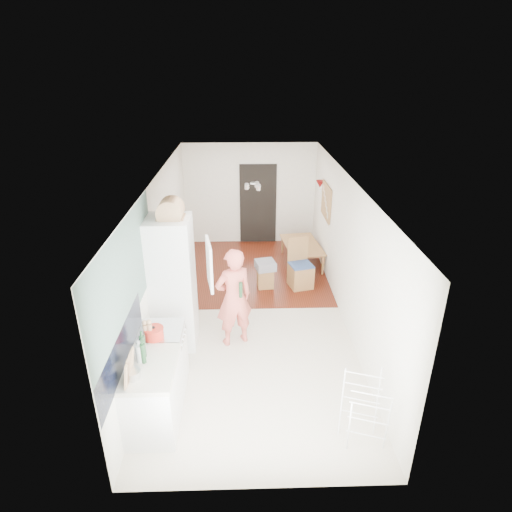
{
  "coord_description": "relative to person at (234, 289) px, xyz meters",
  "views": [
    {
      "loc": [
        -0.15,
        -6.67,
        4.21
      ],
      "look_at": [
        0.05,
        0.2,
        1.09
      ],
      "focal_mm": 30.0,
      "sensor_mm": 36.0,
      "label": 1
    }
  ],
  "objects": [
    {
      "name": "base_cabinet",
      "position": [
        -0.97,
        -1.74,
        -0.55
      ],
      "size": [
        0.6,
        0.9,
        0.86
      ],
      "primitive_type": "cube",
      "color": "white",
      "rests_on": "room_shell"
    },
    {
      "name": "pepper_mill_back",
      "position": [
        -1.05,
        -1.21,
        0.06
      ],
      "size": [
        0.07,
        0.07,
        0.24
      ],
      "primitive_type": "cylinder",
      "rotation": [
        0.0,
        0.0,
        0.09
      ],
      "color": "tan",
      "rests_on": "worktop"
    },
    {
      "name": "pinboard_frame",
      "position": [
        1.89,
        2.71,
        0.57
      ],
      "size": [
        0.0,
        0.94,
        0.74
      ],
      "primitive_type": "cube",
      "color": "#9D643D",
      "rests_on": "room_shell"
    },
    {
      "name": "steel_pan",
      "position": [
        -1.11,
        -1.93,
        -0.01
      ],
      "size": [
        0.21,
        0.21,
        0.1
      ],
      "primitive_type": "cylinder",
      "rotation": [
        0.0,
        0.0,
        0.12
      ],
      "color": "silver",
      "rests_on": "worktop"
    },
    {
      "name": "floor",
      "position": [
        0.33,
        0.81,
        -0.98
      ],
      "size": [
        3.2,
        7.0,
        0.01
      ],
      "primitive_type": "cube",
      "color": "beige",
      "rests_on": "ground"
    },
    {
      "name": "red_casserole",
      "position": [
        -1.01,
        -1.17,
        0.01
      ],
      "size": [
        0.29,
        0.29,
        0.15
      ],
      "primitive_type": "cylinder",
      "rotation": [
        0.0,
        0.0,
        0.13
      ],
      "color": "red",
      "rests_on": "cooker_top"
    },
    {
      "name": "worktop",
      "position": [
        -0.97,
        -1.74,
        -0.09
      ],
      "size": [
        0.62,
        0.92,
        0.06
      ],
      "primitive_type": "cube",
      "color": "beige",
      "rests_on": "room_shell"
    },
    {
      "name": "range_cooker",
      "position": [
        -0.97,
        -0.99,
        -0.54
      ],
      "size": [
        0.6,
        0.6,
        0.88
      ],
      "primitive_type": "cube",
      "color": "white",
      "rests_on": "room_shell"
    },
    {
      "name": "fridge_door",
      "position": [
        -0.33,
        -0.27,
        0.57
      ],
      "size": [
        0.14,
        0.56,
        0.7
      ],
      "primitive_type": "cube",
      "rotation": [
        0.0,
        0.0,
        -1.4
      ],
      "color": "white",
      "rests_on": "room_shell"
    },
    {
      "name": "bottle_a",
      "position": [
        -1.07,
        -1.55,
        0.08
      ],
      "size": [
        0.07,
        0.07,
        0.29
      ],
      "primitive_type": "cylinder",
      "rotation": [
        0.0,
        0.0,
        -0.02
      ],
      "color": "#1E4123",
      "rests_on": "worktop"
    },
    {
      "name": "person",
      "position": [
        0.0,
        0.0,
        0.0
      ],
      "size": [
        0.84,
        0.71,
        1.96
      ],
      "primitive_type": "imported",
      "rotation": [
        0.0,
        0.0,
        3.54
      ],
      "color": "#E46659",
      "rests_on": "floor"
    },
    {
      "name": "held_bottle",
      "position": [
        0.11,
        -0.14,
        0.07
      ],
      "size": [
        0.06,
        0.06,
        0.26
      ],
      "primitive_type": "cylinder",
      "color": "#1E4123",
      "rests_on": "person"
    },
    {
      "name": "bottle_c",
      "position": [
        -1.09,
        -1.65,
        0.05
      ],
      "size": [
        0.12,
        0.12,
        0.23
      ],
      "primitive_type": "cylinder",
      "rotation": [
        0.0,
        0.0,
        0.3
      ],
      "color": "beige",
      "rests_on": "worktop"
    },
    {
      "name": "cooker_top",
      "position": [
        -0.97,
        -0.99,
        -0.08
      ],
      "size": [
        0.6,
        0.6,
        0.04
      ],
      "primitive_type": "cube",
      "color": "silver",
      "rests_on": "room_shell"
    },
    {
      "name": "dining_table",
      "position": [
        1.5,
        2.96,
        -0.78
      ],
      "size": [
        0.78,
        1.23,
        0.41
      ],
      "primitive_type": "imported",
      "rotation": [
        0.0,
        0.0,
        1.69
      ],
      "color": "#9D643D",
      "rests_on": "floor"
    },
    {
      "name": "chopping_boards",
      "position": [
        -1.13,
        -2.0,
        0.11
      ],
      "size": [
        0.07,
        0.26,
        0.35
      ],
      "primitive_type": null,
      "rotation": [
        0.0,
        0.0,
        -0.12
      ],
      "color": "tan",
      "rests_on": "worktop"
    },
    {
      "name": "pepper_mill_front",
      "position": [
        -1.11,
        -1.21,
        0.05
      ],
      "size": [
        0.07,
        0.07,
        0.23
      ],
      "primitive_type": "cylinder",
      "rotation": [
        0.0,
        0.0,
        0.19
      ],
      "color": "tan",
      "rests_on": "worktop"
    },
    {
      "name": "room_shell",
      "position": [
        0.33,
        0.81,
        0.27
      ],
      "size": [
        3.2,
        7.0,
        2.5
      ],
      "primitive_type": null,
      "color": "white",
      "rests_on": "ground"
    },
    {
      "name": "pinboard",
      "position": [
        1.91,
        2.71,
        0.57
      ],
      "size": [
        0.03,
        0.9,
        0.7
      ],
      "primitive_type": "cube",
      "color": "tan",
      "rests_on": "room_shell"
    },
    {
      "name": "tile_splashback",
      "position": [
        -1.26,
        -1.74,
        0.17
      ],
      "size": [
        0.02,
        1.9,
        0.5
      ],
      "primitive_type": "cube",
      "color": "black",
      "rests_on": "room_shell"
    },
    {
      "name": "fridge_interior",
      "position": [
        -0.63,
        0.03,
        0.57
      ],
      "size": [
        0.02,
        0.52,
        0.66
      ],
      "primitive_type": "cube",
      "color": "white",
      "rests_on": "room_shell"
    },
    {
      "name": "sage_wall_panel",
      "position": [
        -1.26,
        -1.19,
        0.87
      ],
      "size": [
        0.02,
        3.0,
        1.3
      ],
      "primitive_type": "cube",
      "color": "slate",
      "rests_on": "room_shell"
    },
    {
      "name": "doorway_recess",
      "position": [
        0.53,
        4.29,
        0.02
      ],
      "size": [
        0.9,
        0.04,
        2.0
      ],
      "primitive_type": "cube",
      "color": "black",
      "rests_on": "room_shell"
    },
    {
      "name": "bottle_b",
      "position": [
        -1.04,
        -1.67,
        0.07
      ],
      "size": [
        0.06,
        0.06,
        0.26
      ],
      "primitive_type": "cylinder",
      "rotation": [
        0.0,
        0.0,
        -0.01
      ],
      "color": "#1E4123",
      "rests_on": "worktop"
    },
    {
      "name": "wood_floor_overlay",
      "position": [
        0.33,
        2.66,
        -0.98
      ],
      "size": [
        3.2,
        3.3,
        0.01
      ],
      "primitive_type": "cube",
      "color": "#601E10",
      "rests_on": "room_shell"
    },
    {
      "name": "stool",
      "position": [
        0.59,
        1.88,
        -0.77
      ],
      "size": [
        0.34,
        0.34,
        0.41
      ],
      "primitive_type": null,
      "rotation": [
        0.0,
        0.0,
        0.09
      ],
      "color": "#9D643D",
      "rests_on": "floor"
    },
    {
      "name": "bread_bin",
      "position": [
        -0.88,
        0.06,
        1.27
      ],
      "size": [
        0.42,
        0.4,
        0.21
      ],
      "primitive_type": null,
      "rotation": [
        0.0,
        0.0,
        0.07
      ],
      "color": "tan",
      "rests_on": "fridge_housing"
    },
    {
      "name": "dining_chair",
      "position": [
        1.31,
        1.86,
        -0.47
      ],
      "size": [
        0.53,
        0.53,
        1.03
      ],
      "primitive_type": null,
      "rotation": [
        0.0,
        0.0,
        0.26
      ],
      "color": "#9D643D",
      "rests_on": "floor"
    },
    {
      "name": "wall_sconce",
      "position": [
        1.87,
        3.36,
        0.77
      ],
      "size": [
        0.18,
        0.18,
        0.16
      ],
      "primitive_type": "cone",
      "color": "maroon",
      "rests_on": "room_shell"
    },
    {
      "name": "fridge_housing",
      "position": [
        -0.94,
        0.03,
        0.09
      ],
      "size": [
        0.66,
        0.66,
        2.15
      ],
      "primitive_type": "cube",
      "color": "white",
      "rests_on": "room_shell"
    },
    {
      "name": "drying_rack",
      "position": [
        1.56,
        -2.08,
        -0.53
      ],
      "size": [
        0.57,
        0.54,
        0.9
      ],
      "primitive_type": null,
      "rotation": [
        0.0,
        0.0,
        -0.32
      ],
      "color": "white",
      "rests_on": "floor"
    },
    {
      "name": "grey_drape",
      "position": [
        0.59,
        1.86,
        -0.48
      ],
      "size": [
        0.45,
        0.45,
        0.17
      ],
      "primitive_type": "cube",
      "rotation": [
        0.0,
        0.0,
        0.23
      ],
      "color": "gray",
      "rests_on": "stool"
    }
  ]
}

